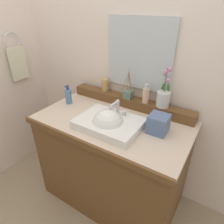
% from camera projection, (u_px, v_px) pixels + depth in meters
% --- Properties ---
extents(floor, '(3.13, 3.84, 0.10)m').
position_uv_depth(floor, '(113.00, 197.00, 1.94)').
color(floor, gray).
rests_on(floor, ground).
extents(wall_back, '(3.13, 0.20, 2.57)m').
position_uv_depth(wall_back, '(141.00, 50.00, 1.62)').
color(wall_back, silver).
rests_on(wall_back, ground).
extents(vanity_cabinet, '(1.17, 0.67, 0.84)m').
position_uv_depth(vanity_cabinet, '(113.00, 161.00, 1.71)').
color(vanity_cabinet, brown).
rests_on(vanity_cabinet, ground).
extents(back_ledge, '(1.10, 0.10, 0.08)m').
position_uv_depth(back_ledge, '(130.00, 102.00, 1.69)').
color(back_ledge, brown).
rests_on(back_ledge, vanity_cabinet).
extents(sink_basin, '(0.45, 0.33, 0.26)m').
position_uv_depth(sink_basin, '(109.00, 124.00, 1.41)').
color(sink_basin, white).
rests_on(sink_basin, vanity_cabinet).
extents(potted_plant, '(0.10, 0.11, 0.32)m').
position_uv_depth(potted_plant, '(164.00, 96.00, 1.49)').
color(potted_plant, silver).
rests_on(potted_plant, back_ledge).
extents(soap_dispenser, '(0.05, 0.06, 0.15)m').
position_uv_depth(soap_dispenser, '(146.00, 95.00, 1.56)').
color(soap_dispenser, beige).
rests_on(soap_dispenser, back_ledge).
extents(tumbler_cup, '(0.06, 0.06, 0.11)m').
position_uv_depth(tumbler_cup, '(105.00, 85.00, 1.78)').
color(tumbler_cup, tan).
rests_on(tumbler_cup, back_ledge).
extents(reed_diffuser, '(0.12, 0.09, 0.25)m').
position_uv_depth(reed_diffuser, '(128.00, 94.00, 1.64)').
color(reed_diffuser, slate).
rests_on(reed_diffuser, back_ledge).
extents(lotion_bottle, '(0.05, 0.06, 0.17)m').
position_uv_depth(lotion_bottle, '(68.00, 96.00, 1.72)').
color(lotion_bottle, '#537FAD').
rests_on(lotion_bottle, vanity_cabinet).
extents(tissue_box, '(0.13, 0.13, 0.13)m').
position_uv_depth(tissue_box, '(158.00, 124.00, 1.34)').
color(tissue_box, slate).
rests_on(tissue_box, vanity_cabinet).
extents(mirror, '(0.54, 0.02, 0.54)m').
position_uv_depth(mirror, '(139.00, 55.00, 1.52)').
color(mirror, silver).
extents(towel_ring, '(0.01, 0.16, 0.16)m').
position_uv_depth(towel_ring, '(12.00, 41.00, 1.84)').
color(towel_ring, silver).
extents(hand_towel, '(0.02, 0.18, 0.31)m').
position_uv_depth(hand_towel, '(19.00, 64.00, 1.94)').
color(hand_towel, beige).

